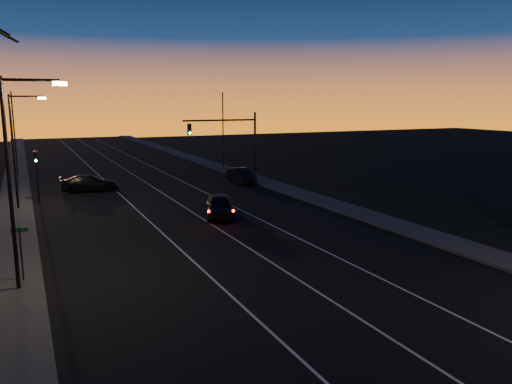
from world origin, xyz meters
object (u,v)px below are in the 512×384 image
lead_car (220,206)px  right_car (241,176)px  signal_mast (232,137)px  cross_car (90,183)px

lead_car → right_car: 14.84m
signal_mast → lead_car: signal_mast is taller
signal_mast → lead_car: 12.65m
signal_mast → cross_car: (-12.27, 3.74, -4.04)m
signal_mast → cross_car: size_ratio=1.33×
right_car → cross_car: cross_car is taller
cross_car → signal_mast: bearing=-16.9°
signal_mast → cross_car: 13.45m
signal_mast → cross_car: bearing=163.1°
lead_car → cross_car: size_ratio=1.02×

